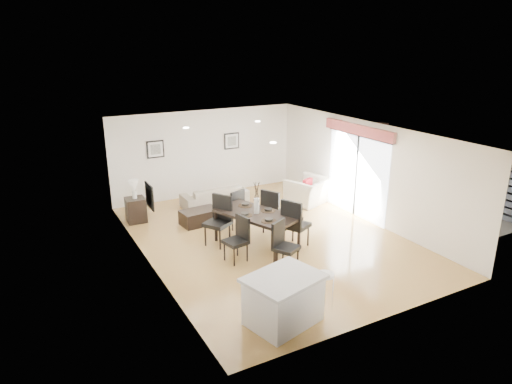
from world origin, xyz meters
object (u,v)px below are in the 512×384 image
dining_chair_efar (273,209)px  dining_chair_wnear (239,236)px  armchair (308,191)px  coffee_table (200,217)px  sofa (215,196)px  dining_table (257,216)px  side_table (136,210)px  kitchen_island (283,299)px  dining_chair_wfar (220,217)px  bar_stool (325,279)px  dining_chair_head (283,242)px  dining_chair_enear (294,221)px  dining_chair_foot (235,207)px

dining_chair_efar → dining_chair_wnear: bearing=95.3°
armchair → coffee_table: armchair is taller
sofa → coffee_table: bearing=50.8°
dining_table → side_table: size_ratio=3.32×
sofa → kitchen_island: size_ratio=1.35×
coffee_table → side_table: size_ratio=1.48×
dining_chair_wfar → bar_stool: (0.48, -3.56, -0.05)m
armchair → side_table: bearing=-32.9°
dining_chair_wnear → kitchen_island: dining_chair_wnear is taller
kitchen_island → dining_chair_wfar: bearing=69.4°
sofa → coffee_table: size_ratio=2.00×
dining_table → dining_chair_efar: bearing=10.9°
dining_chair_head → side_table: (-2.10, 4.17, -0.26)m
dining_chair_enear → side_table: 4.49m
sofa → kitchen_island: bearing=76.9°
dining_chair_enear → dining_chair_efar: 1.00m
side_table → armchair: bearing=-11.6°
dining_chair_wnear → dining_chair_efar: 1.70m
dining_chair_head → dining_chair_foot: bearing=60.6°
dining_table → dining_chair_head: (-0.04, -1.25, -0.16)m
sofa → dining_chair_enear: 3.72m
sofa → armchair: size_ratio=1.64×
dining_chair_enear → dining_chair_foot: bearing=-4.8°
side_table → dining_chair_foot: bearing=-37.6°
armchair → dining_chair_efar: bearing=13.2°
sofa → dining_chair_wnear: dining_chair_wnear is taller
dining_chair_wfar → side_table: dining_chair_wfar is taller
dining_chair_efar → kitchen_island: (-1.82, -3.46, -0.21)m
sofa → dining_chair_wfar: 2.79m
dining_table → dining_chair_wfar: bearing=120.5°
coffee_table → kitchen_island: bearing=-99.8°
dining_chair_head → bar_stool: bearing=-123.9°
kitchen_island → dining_chair_foot: bearing=60.8°
dining_chair_efar → kitchen_island: 3.91m
dining_chair_wnear → dining_chair_foot: bearing=145.9°
sofa → dining_chair_wnear: bearing=74.3°
armchair → dining_chair_wnear: bearing=12.7°
coffee_table → side_table: 1.76m
dining_table → dining_chair_efar: size_ratio=1.90×
dining_chair_head → side_table: 4.67m
dining_chair_enear → coffee_table: bearing=3.9°
armchair → dining_chair_wnear: size_ratio=1.17×
kitchen_island → bar_stool: bearing=-14.3°
dining_chair_foot → dining_chair_enear: bearing=92.1°
dining_chair_wnear → dining_chair_head: 1.02m
side_table → bar_stool: (1.92, -5.92, 0.28)m
side_table → kitchen_island: 6.01m
kitchen_island → sofa: bearing=63.0°
dining_chair_wfar → sofa: bearing=126.9°
dining_chair_wnear → dining_chair_enear: size_ratio=0.85×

